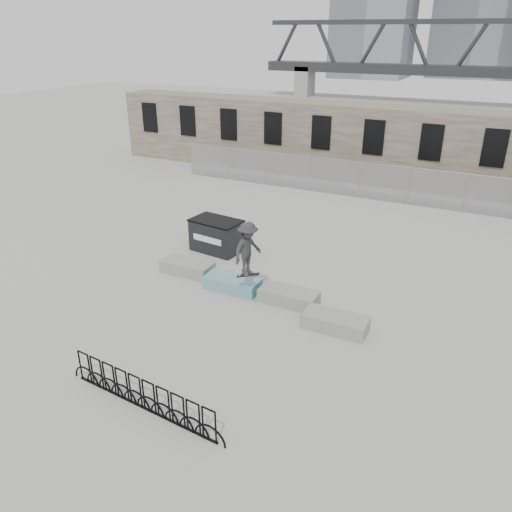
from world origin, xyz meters
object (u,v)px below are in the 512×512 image
(planter_center_left, at_px, (233,283))
(planter_center_right, at_px, (289,296))
(planter_offset, at_px, (335,322))
(planter_far_left, at_px, (188,267))
(bike_rack, at_px, (142,394))
(skateboarder, at_px, (248,249))
(dumpster, at_px, (217,235))

(planter_center_left, height_order, planter_center_right, same)
(planter_center_right, bearing_deg, planter_offset, -24.14)
(planter_offset, bearing_deg, planter_far_left, 168.75)
(bike_rack, xyz_separation_m, skateboarder, (-0.12, 5.85, 1.56))
(planter_far_left, height_order, dumpster, dumpster)
(planter_center_left, xyz_separation_m, bike_rack, (1.04, -6.41, 0.18))
(planter_center_left, distance_m, skateboarder, 2.05)
(bike_rack, height_order, skateboarder, skateboarder)
(bike_rack, relative_size, skateboarder, 2.46)
(planter_offset, bearing_deg, planter_center_left, 168.32)
(dumpster, xyz_separation_m, skateboarder, (3.23, -3.34, 1.30))
(planter_center_left, bearing_deg, skateboarder, -31.62)
(planter_center_left, relative_size, planter_offset, 1.00)
(bike_rack, bearing_deg, planter_center_left, 99.25)
(dumpster, relative_size, skateboarder, 1.11)
(planter_offset, bearing_deg, planter_center_right, 155.86)
(planter_far_left, xyz_separation_m, skateboarder, (3.12, -0.97, 1.73))
(planter_offset, height_order, bike_rack, bike_rack)
(planter_offset, distance_m, skateboarder, 3.66)
(planter_center_left, bearing_deg, planter_far_left, 169.57)
(planter_far_left, relative_size, planter_offset, 1.00)
(planter_center_right, relative_size, bike_rack, 0.41)
(planter_far_left, bearing_deg, dumpster, 92.53)
(dumpster, height_order, bike_rack, dumpster)
(skateboarder, bearing_deg, planter_center_right, -51.35)
(skateboarder, bearing_deg, planter_center_left, 71.89)
(planter_far_left, distance_m, dumpster, 2.41)
(dumpster, distance_m, skateboarder, 4.83)
(dumpster, bearing_deg, planter_center_right, -24.86)
(planter_offset, xyz_separation_m, skateboarder, (-3.21, 0.29, 1.73))
(dumpster, bearing_deg, planter_offset, -22.71)
(planter_center_left, bearing_deg, bike_rack, -80.75)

